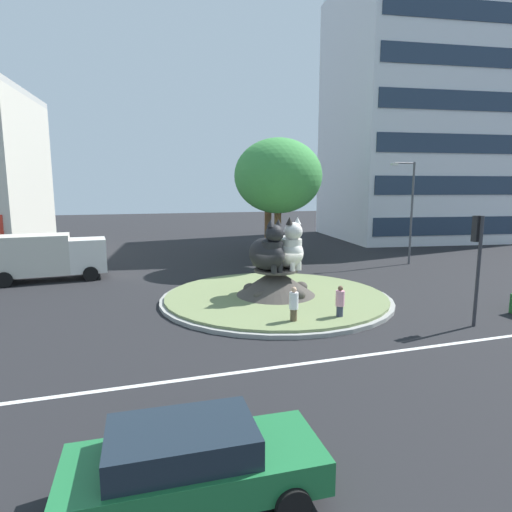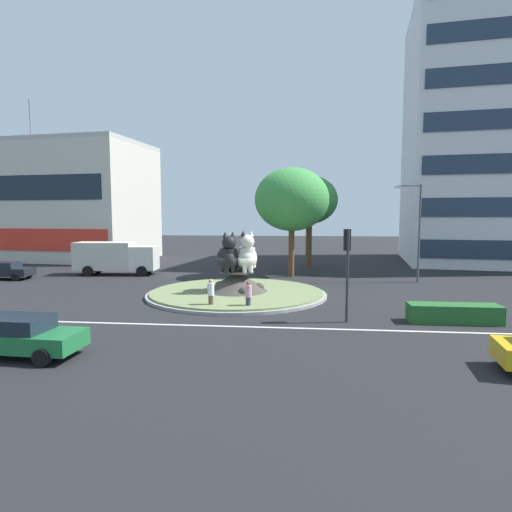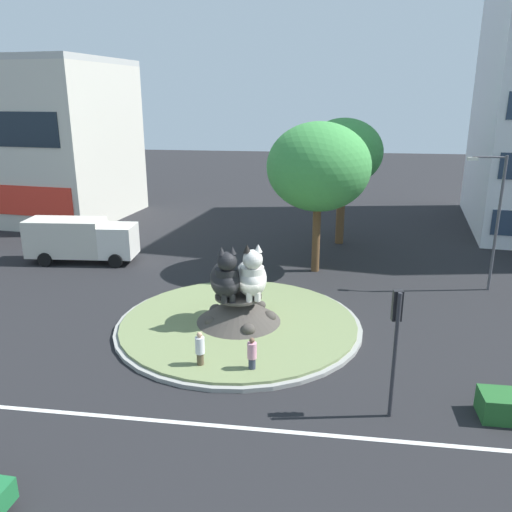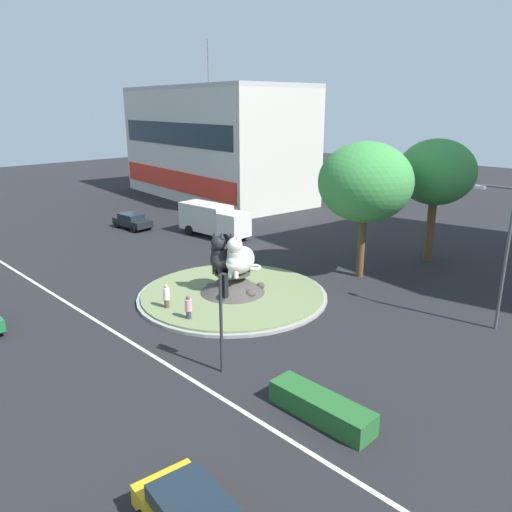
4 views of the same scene
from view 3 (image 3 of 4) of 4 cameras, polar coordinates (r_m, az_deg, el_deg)
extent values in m
plane|color=black|center=(24.94, -1.91, -7.77)|extent=(160.00, 160.00, 0.00)
cube|color=silver|center=(18.36, -6.25, -17.94)|extent=(112.00, 0.20, 0.01)
cylinder|color=gray|center=(24.90, -1.91, -7.58)|extent=(11.64, 11.64, 0.18)
cylinder|color=#707F51|center=(24.84, -1.92, -7.28)|extent=(11.18, 11.18, 0.11)
cone|color=#423D38|center=(24.55, -1.93, -5.76)|extent=(3.99, 3.99, 1.32)
cylinder|color=#423D38|center=(24.32, -1.95, -4.46)|extent=(2.20, 2.20, 0.12)
ellipsoid|color=#423D38|center=(24.63, 1.46, -6.67)|extent=(0.67, 0.67, 0.54)
ellipsoid|color=#423D38|center=(26.06, 0.51, -5.41)|extent=(0.52, 0.52, 0.42)
ellipsoid|color=#423D38|center=(25.43, -4.41, -5.92)|extent=(0.67, 0.61, 0.54)
ellipsoid|color=#423D38|center=(24.18, -4.97, -7.28)|extent=(0.60, 0.45, 0.48)
ellipsoid|color=#423D38|center=(23.35, -0.88, -8.09)|extent=(0.65, 0.57, 0.52)
ellipsoid|color=black|center=(23.95, -3.38, -2.61)|extent=(2.09, 2.58, 1.62)
cylinder|color=black|center=(23.48, -3.23, -2.55)|extent=(1.35, 1.35, 1.01)
sphere|color=black|center=(23.04, -3.21, -0.62)|extent=(0.89, 0.89, 0.89)
torus|color=black|center=(25.07, -2.84, -3.25)|extent=(1.25, 1.25, 0.20)
cone|color=black|center=(22.92, -2.62, 0.65)|extent=(0.47, 0.47, 0.36)
cone|color=black|center=(22.85, -3.84, 0.58)|extent=(0.47, 0.47, 0.36)
cylinder|color=black|center=(23.45, -2.62, -4.63)|extent=(0.28, 0.28, 0.41)
cylinder|color=black|center=(23.40, -3.51, -4.70)|extent=(0.28, 0.28, 0.41)
ellipsoid|color=silver|center=(24.07, -0.57, -2.43)|extent=(2.03, 2.59, 1.66)
cylinder|color=silver|center=(23.58, -0.42, -2.37)|extent=(1.34, 1.34, 1.04)
sphere|color=silver|center=(23.14, -0.37, -0.40)|extent=(0.91, 0.91, 0.91)
torus|color=silver|center=(25.21, 0.00, -3.10)|extent=(1.29, 1.29, 0.21)
cone|color=silver|center=(23.01, 0.25, 0.89)|extent=(0.46, 0.46, 0.37)
cone|color=black|center=(22.95, -0.99, 0.83)|extent=(0.46, 0.46, 0.37)
cylinder|color=silver|center=(23.55, 0.16, -4.51)|extent=(0.29, 0.29, 0.41)
cylinder|color=silver|center=(23.50, -0.75, -4.55)|extent=(0.29, 0.29, 0.41)
cylinder|color=#2D2D33|center=(18.07, 15.02, -10.67)|extent=(0.14, 0.14, 4.54)
cube|color=black|center=(17.53, 15.30, -5.27)|extent=(0.35, 0.27, 1.05)
sphere|color=#360606|center=(17.49, 15.32, -4.22)|extent=(0.18, 0.18, 0.18)
sphere|color=#392706|center=(17.61, 15.24, -5.18)|extent=(0.18, 0.18, 0.18)
sphere|color=green|center=(17.72, 15.16, -6.12)|extent=(0.18, 0.18, 0.18)
cylinder|color=brown|center=(32.18, 6.63, 1.78)|extent=(0.49, 0.49, 4.03)
ellipsoid|color=#3D8E42|center=(31.29, 6.92, 9.73)|extent=(6.19, 6.19, 5.26)
cylinder|color=brown|center=(38.63, 9.28, 4.63)|extent=(0.61, 0.61, 4.47)
ellipsoid|color=#3D8E42|center=(37.91, 9.61, 11.22)|extent=(5.57, 5.57, 4.74)
cylinder|color=#4C4C51|center=(31.23, 25.03, 3.10)|extent=(0.16, 0.16, 7.54)
cylinder|color=#4C4C51|center=(30.38, 24.35, 9.90)|extent=(1.72, 0.13, 0.10)
cube|color=silver|center=(30.14, 22.74, 9.85)|extent=(0.50, 0.24, 0.16)
cylinder|color=brown|center=(21.17, -6.14, -11.53)|extent=(0.28, 0.28, 0.79)
cylinder|color=silver|center=(20.82, -6.20, -9.75)|extent=(0.37, 0.37, 0.69)
sphere|color=tan|center=(20.62, -6.24, -8.62)|extent=(0.23, 0.23, 0.23)
cylinder|color=#33384C|center=(20.78, -0.44, -12.07)|extent=(0.28, 0.28, 0.75)
cylinder|color=pink|center=(20.45, -0.45, -10.36)|extent=(0.37, 0.37, 0.65)
sphere|color=brown|center=(20.25, -0.45, -9.28)|extent=(0.21, 0.21, 0.21)
cube|color=silver|center=(34.95, -14.88, 1.64)|extent=(2.27, 2.37, 2.06)
cube|color=beige|center=(36.17, -20.19, 1.96)|extent=(5.07, 2.58, 2.40)
cylinder|color=black|center=(36.22, -14.11, 0.55)|extent=(0.92, 0.37, 0.90)
cylinder|color=black|center=(34.21, -15.21, -0.52)|extent=(0.92, 0.37, 0.90)
cylinder|color=black|center=(37.88, -20.81, 0.66)|extent=(0.92, 0.37, 0.90)
cylinder|color=black|center=(35.96, -22.22, -0.35)|extent=(0.92, 0.37, 0.90)
camera|label=1|loc=(12.52, -63.22, -16.29)|focal=29.63mm
camera|label=2|loc=(7.30, -169.70, -64.31)|focal=30.00mm
camera|label=4|loc=(17.64, 88.20, 3.20)|focal=34.67mm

